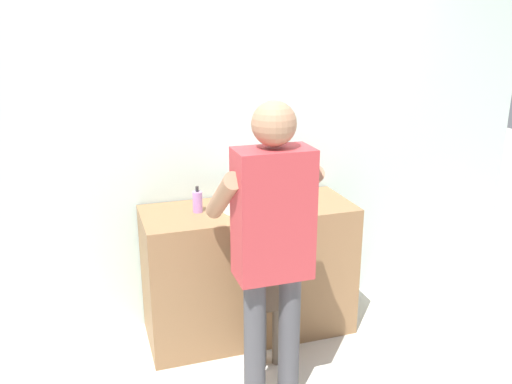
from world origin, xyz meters
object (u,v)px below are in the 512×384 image
Objects in this scene: soap_bottle at (198,202)px; adult_parent at (272,233)px; child_toddler at (269,289)px; toothbrush_cup at (303,191)px.

adult_parent is (0.22, -0.73, 0.05)m from soap_bottle.
child_toddler is 0.52× the size of adult_parent.
toothbrush_cup is 0.13× the size of adult_parent.
soap_bottle is (-0.72, -0.04, 0.02)m from toothbrush_cup.
adult_parent is at bearing -122.71° from toothbrush_cup.
soap_bottle is at bearing 107.09° from adult_parent.
adult_parent is (-0.10, -0.31, 0.48)m from child_toddler.
soap_bottle reaches higher than child_toddler.
toothbrush_cup is at bearing 49.44° from child_toddler.
soap_bottle is at bearing -177.04° from toothbrush_cup.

